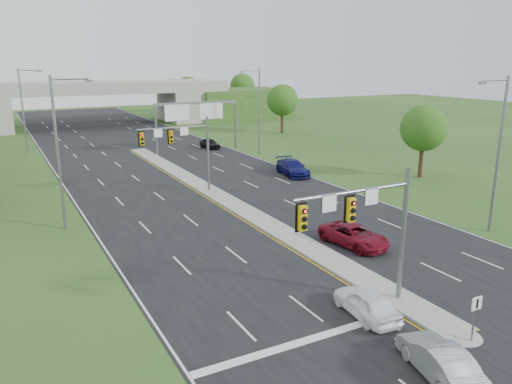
{
  "coord_description": "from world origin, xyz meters",
  "views": [
    {
      "loc": [
        -17.47,
        -17.21,
        11.98
      ],
      "look_at": [
        -1.54,
        12.68,
        3.0
      ],
      "focal_mm": 35.0,
      "sensor_mm": 36.0,
      "label": 1
    }
  ],
  "objects_px": {
    "car_far_c": "(210,143)",
    "car_white": "(367,303)",
    "sign_gantry": "(196,113)",
    "car_far_a": "(354,235)",
    "signal_mast_near": "(370,220)",
    "signal_mast_far": "(185,144)",
    "keep_right_sign": "(475,311)",
    "car_silver": "(439,360)",
    "overpass": "(94,107)",
    "car_far_b": "(293,167)"
  },
  "relations": [
    {
      "from": "signal_mast_near",
      "to": "keep_right_sign",
      "type": "distance_m",
      "value": 5.94
    },
    {
      "from": "signal_mast_far",
      "to": "overpass",
      "type": "height_order",
      "value": "overpass"
    },
    {
      "from": "signal_mast_near",
      "to": "overpass",
      "type": "distance_m",
      "value": 80.11
    },
    {
      "from": "signal_mast_near",
      "to": "overpass",
      "type": "relative_size",
      "value": 0.09
    },
    {
      "from": "signal_mast_far",
      "to": "keep_right_sign",
      "type": "distance_m",
      "value": 29.71
    },
    {
      "from": "car_far_a",
      "to": "car_far_c",
      "type": "height_order",
      "value": "car_far_a"
    },
    {
      "from": "signal_mast_far",
      "to": "overpass",
      "type": "distance_m",
      "value": 55.13
    },
    {
      "from": "car_far_c",
      "to": "car_white",
      "type": "bearing_deg",
      "value": -108.82
    },
    {
      "from": "overpass",
      "to": "car_far_c",
      "type": "distance_m",
      "value": 34.61
    },
    {
      "from": "overpass",
      "to": "car_far_c",
      "type": "xyz_separation_m",
      "value": [
        9.32,
        -33.21,
        -2.86
      ]
    },
    {
      "from": "signal_mast_far",
      "to": "car_silver",
      "type": "height_order",
      "value": "signal_mast_far"
    },
    {
      "from": "signal_mast_near",
      "to": "car_far_c",
      "type": "distance_m",
      "value": 48.45
    },
    {
      "from": "signal_mast_near",
      "to": "car_far_a",
      "type": "xyz_separation_m",
      "value": [
        5.22,
        7.34,
        -4.0
      ]
    },
    {
      "from": "overpass",
      "to": "car_silver",
      "type": "relative_size",
      "value": 18.94
    },
    {
      "from": "signal_mast_near",
      "to": "car_silver",
      "type": "bearing_deg",
      "value": -99.56
    },
    {
      "from": "signal_mast_near",
      "to": "car_white",
      "type": "xyz_separation_m",
      "value": [
        -0.29,
        -0.44,
        -4.02
      ]
    },
    {
      "from": "car_silver",
      "to": "signal_mast_near",
      "type": "bearing_deg",
      "value": -85.3
    },
    {
      "from": "car_white",
      "to": "car_far_c",
      "type": "height_order",
      "value": "car_white"
    },
    {
      "from": "sign_gantry",
      "to": "overpass",
      "type": "height_order",
      "value": "overpass"
    },
    {
      "from": "car_white",
      "to": "car_far_b",
      "type": "distance_m",
      "value": 30.61
    },
    {
      "from": "signal_mast_near",
      "to": "car_far_b",
      "type": "relative_size",
      "value": 1.25
    },
    {
      "from": "sign_gantry",
      "to": "car_far_b",
      "type": "height_order",
      "value": "sign_gantry"
    },
    {
      "from": "car_white",
      "to": "car_far_a",
      "type": "distance_m",
      "value": 9.54
    },
    {
      "from": "car_far_a",
      "to": "signal_mast_near",
      "type": "bearing_deg",
      "value": -133.18
    },
    {
      "from": "keep_right_sign",
      "to": "signal_mast_far",
      "type": "bearing_deg",
      "value": 94.39
    },
    {
      "from": "car_far_a",
      "to": "car_far_c",
      "type": "bearing_deg",
      "value": 73.1
    },
    {
      "from": "sign_gantry",
      "to": "car_far_a",
      "type": "bearing_deg",
      "value": -95.65
    },
    {
      "from": "signal_mast_near",
      "to": "car_white",
      "type": "relative_size",
      "value": 1.74
    },
    {
      "from": "car_far_a",
      "to": "sign_gantry",
      "type": "bearing_deg",
      "value": 76.6
    },
    {
      "from": "signal_mast_near",
      "to": "car_white",
      "type": "height_order",
      "value": "signal_mast_near"
    },
    {
      "from": "signal_mast_near",
      "to": "car_far_a",
      "type": "relative_size",
      "value": 1.38
    },
    {
      "from": "overpass",
      "to": "car_white",
      "type": "bearing_deg",
      "value": -91.81
    },
    {
      "from": "car_white",
      "to": "car_far_b",
      "type": "bearing_deg",
      "value": -110.33
    },
    {
      "from": "car_silver",
      "to": "car_far_a",
      "type": "relative_size",
      "value": 0.84
    },
    {
      "from": "signal_mast_far",
      "to": "car_far_b",
      "type": "distance_m",
      "value": 13.63
    },
    {
      "from": "signal_mast_far",
      "to": "car_far_c",
      "type": "xyz_separation_m",
      "value": [
        11.59,
        21.87,
        -4.03
      ]
    },
    {
      "from": "signal_mast_far",
      "to": "car_white",
      "type": "bearing_deg",
      "value": -90.64
    },
    {
      "from": "signal_mast_near",
      "to": "car_far_b",
      "type": "distance_m",
      "value": 30.33
    },
    {
      "from": "car_far_b",
      "to": "car_far_c",
      "type": "xyz_separation_m",
      "value": [
        -1.29,
        19.68,
        -0.14
      ]
    },
    {
      "from": "car_silver",
      "to": "car_far_a",
      "type": "height_order",
      "value": "car_far_a"
    },
    {
      "from": "signal_mast_far",
      "to": "keep_right_sign",
      "type": "xyz_separation_m",
      "value": [
        2.26,
        -29.45,
        -3.21
      ]
    },
    {
      "from": "sign_gantry",
      "to": "car_far_b",
      "type": "distance_m",
      "value": 18.76
    },
    {
      "from": "signal_mast_near",
      "to": "car_far_c",
      "type": "bearing_deg",
      "value": 76.11
    },
    {
      "from": "car_white",
      "to": "car_far_b",
      "type": "relative_size",
      "value": 0.72
    },
    {
      "from": "signal_mast_far",
      "to": "sign_gantry",
      "type": "distance_m",
      "value": 21.91
    },
    {
      "from": "signal_mast_far",
      "to": "car_far_a",
      "type": "xyz_separation_m",
      "value": [
        5.22,
        -17.66,
        -4.0
      ]
    },
    {
      "from": "keep_right_sign",
      "to": "car_silver",
      "type": "height_order",
      "value": "keep_right_sign"
    },
    {
      "from": "signal_mast_far",
      "to": "car_white",
      "type": "height_order",
      "value": "signal_mast_far"
    },
    {
      "from": "keep_right_sign",
      "to": "car_white",
      "type": "xyz_separation_m",
      "value": [
        -2.55,
        4.01,
        -0.81
      ]
    },
    {
      "from": "car_silver",
      "to": "car_far_a",
      "type": "distance_m",
      "value": 14.18
    }
  ]
}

